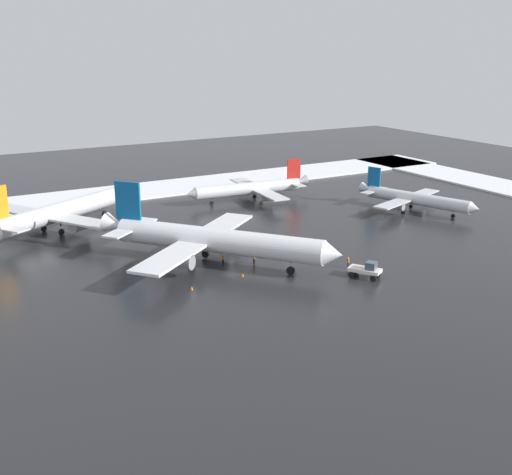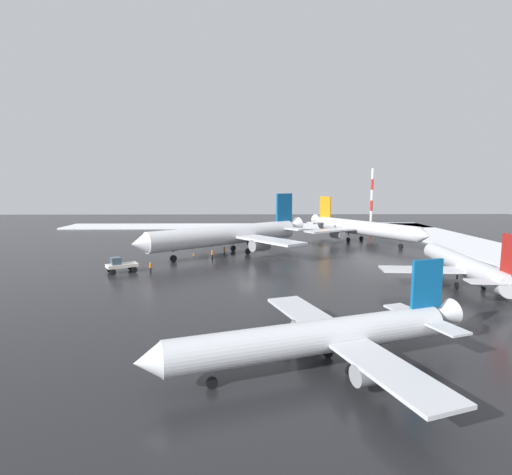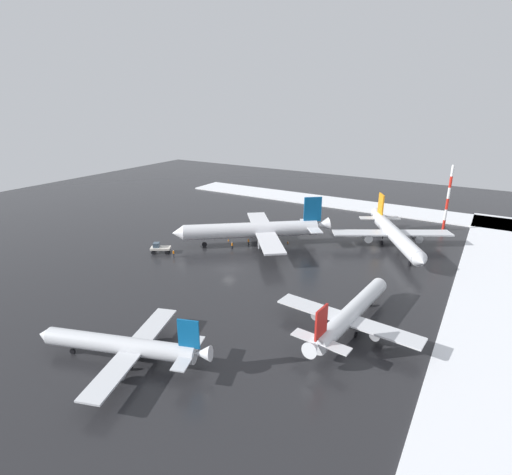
{
  "view_description": "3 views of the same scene",
  "coord_description": "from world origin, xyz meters",
  "px_view_note": "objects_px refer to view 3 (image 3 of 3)",
  "views": [
    {
      "loc": [
        56.9,
        86.69,
        32.14
      ],
      "look_at": [
        7.97,
        2.1,
        2.68
      ],
      "focal_mm": 45.0,
      "sensor_mm": 36.0,
      "label": 1
    },
    {
      "loc": [
        -61.48,
        -0.32,
        13.77
      ],
      "look_at": [
        12.42,
        -1.67,
        3.81
      ],
      "focal_mm": 28.0,
      "sensor_mm": 36.0,
      "label": 2
    },
    {
      "loc": [
        -64.05,
        -45.25,
        34.49
      ],
      "look_at": [
        12.04,
        0.39,
        3.63
      ],
      "focal_mm": 28.0,
      "sensor_mm": 36.0,
      "label": 3
    }
  ],
  "objects_px": {
    "traffic_cone_near_nose": "(288,242)",
    "ground_crew_beside_wing": "(248,241)",
    "airplane_parked_portside": "(351,313)",
    "ground_crew_mid_apron": "(174,253)",
    "ground_crew_near_tug": "(232,245)",
    "traffic_cone_wingtip_side": "(243,230)",
    "airplane_foreground_jet": "(255,230)",
    "airplane_distant_tail": "(124,346)",
    "antenna_mast": "(448,199)",
    "pushback_tug": "(159,248)",
    "traffic_cone_mid_line": "(229,240)",
    "airplane_parked_starboard": "(395,234)"
  },
  "relations": [
    {
      "from": "airplane_foreground_jet",
      "to": "ground_crew_beside_wing",
      "type": "height_order",
      "value": "airplane_foreground_jet"
    },
    {
      "from": "antenna_mast",
      "to": "traffic_cone_near_nose",
      "type": "distance_m",
      "value": 45.91
    },
    {
      "from": "traffic_cone_near_nose",
      "to": "traffic_cone_wingtip_side",
      "type": "distance_m",
      "value": 15.0
    },
    {
      "from": "traffic_cone_near_nose",
      "to": "ground_crew_beside_wing",
      "type": "bearing_deg",
      "value": 128.88
    },
    {
      "from": "airplane_distant_tail",
      "to": "airplane_parked_portside",
      "type": "height_order",
      "value": "airplane_parked_portside"
    },
    {
      "from": "airplane_foreground_jet",
      "to": "traffic_cone_wingtip_side",
      "type": "bearing_deg",
      "value": -79.91
    },
    {
      "from": "ground_crew_near_tug",
      "to": "pushback_tug",
      "type": "bearing_deg",
      "value": -94.5
    },
    {
      "from": "ground_crew_near_tug",
      "to": "ground_crew_mid_apron",
      "type": "relative_size",
      "value": 1.0
    },
    {
      "from": "airplane_parked_starboard",
      "to": "airplane_parked_portside",
      "type": "height_order",
      "value": "airplane_parked_starboard"
    },
    {
      "from": "traffic_cone_near_nose",
      "to": "airplane_parked_starboard",
      "type": "bearing_deg",
      "value": -66.57
    },
    {
      "from": "ground_crew_near_tug",
      "to": "ground_crew_beside_wing",
      "type": "bearing_deg",
      "value": 111.42
    },
    {
      "from": "airplane_foreground_jet",
      "to": "traffic_cone_near_nose",
      "type": "bearing_deg",
      "value": 179.04
    },
    {
      "from": "airplane_parked_portside",
      "to": "ground_crew_mid_apron",
      "type": "xyz_separation_m",
      "value": [
        8.54,
        44.62,
        -1.79
      ]
    },
    {
      "from": "ground_crew_beside_wing",
      "to": "ground_crew_near_tug",
      "type": "distance_m",
      "value": 4.74
    },
    {
      "from": "airplane_foreground_jet",
      "to": "ground_crew_mid_apron",
      "type": "xyz_separation_m",
      "value": [
        -16.86,
        11.68,
        -2.9
      ]
    },
    {
      "from": "antenna_mast",
      "to": "traffic_cone_near_nose",
      "type": "height_order",
      "value": "antenna_mast"
    },
    {
      "from": "ground_crew_mid_apron",
      "to": "airplane_distant_tail",
      "type": "bearing_deg",
      "value": 57.41
    },
    {
      "from": "airplane_parked_starboard",
      "to": "ground_crew_mid_apron",
      "type": "relative_size",
      "value": 18.63
    },
    {
      "from": "airplane_foreground_jet",
      "to": "airplane_parked_portside",
      "type": "bearing_deg",
      "value": 103.9
    },
    {
      "from": "airplane_foreground_jet",
      "to": "antenna_mast",
      "type": "distance_m",
      "value": 53.65
    },
    {
      "from": "traffic_cone_near_nose",
      "to": "traffic_cone_mid_line",
      "type": "distance_m",
      "value": 15.19
    },
    {
      "from": "ground_crew_mid_apron",
      "to": "traffic_cone_wingtip_side",
      "type": "relative_size",
      "value": 3.11
    },
    {
      "from": "airplane_foreground_jet",
      "to": "ground_crew_near_tug",
      "type": "distance_m",
      "value": 6.96
    },
    {
      "from": "airplane_distant_tail",
      "to": "antenna_mast",
      "type": "bearing_deg",
      "value": -127.88
    },
    {
      "from": "airplane_parked_starboard",
      "to": "pushback_tug",
      "type": "bearing_deg",
      "value": -86.3
    },
    {
      "from": "ground_crew_beside_wing",
      "to": "ground_crew_mid_apron",
      "type": "bearing_deg",
      "value": 49.82
    },
    {
      "from": "ground_crew_beside_wing",
      "to": "traffic_cone_wingtip_side",
      "type": "xyz_separation_m",
      "value": [
        8.43,
        7.03,
        -0.7
      ]
    },
    {
      "from": "airplane_foreground_jet",
      "to": "ground_crew_mid_apron",
      "type": "distance_m",
      "value": 20.71
    },
    {
      "from": "airplane_foreground_jet",
      "to": "traffic_cone_mid_line",
      "type": "distance_m",
      "value": 8.07
    },
    {
      "from": "ground_crew_beside_wing",
      "to": "traffic_cone_wingtip_side",
      "type": "distance_m",
      "value": 11.0
    },
    {
      "from": "airplane_parked_starboard",
      "to": "ground_crew_near_tug",
      "type": "xyz_separation_m",
      "value": [
        -20.87,
        33.46,
        -2.49
      ]
    },
    {
      "from": "airplane_foreground_jet",
      "to": "airplane_distant_tail",
      "type": "relative_size",
      "value": 1.3
    },
    {
      "from": "ground_crew_near_tug",
      "to": "ground_crew_mid_apron",
      "type": "bearing_deg",
      "value": -80.92
    },
    {
      "from": "airplane_parked_portside",
      "to": "ground_crew_mid_apron",
      "type": "bearing_deg",
      "value": 84.53
    },
    {
      "from": "airplane_parked_portside",
      "to": "ground_crew_beside_wing",
      "type": "xyz_separation_m",
      "value": [
        24.21,
        34.11,
        -1.79
      ]
    },
    {
      "from": "traffic_cone_mid_line",
      "to": "pushback_tug",
      "type": "bearing_deg",
      "value": 148.35
    },
    {
      "from": "ground_crew_mid_apron",
      "to": "traffic_cone_wingtip_side",
      "type": "xyz_separation_m",
      "value": [
        24.1,
        -3.48,
        -0.7
      ]
    },
    {
      "from": "airplane_parked_starboard",
      "to": "airplane_parked_portside",
      "type": "xyz_separation_m",
      "value": [
        -40.77,
        -2.62,
        -0.71
      ]
    },
    {
      "from": "airplane_parked_portside",
      "to": "ground_crew_mid_apron",
      "type": "height_order",
      "value": "airplane_parked_portside"
    },
    {
      "from": "airplane_foreground_jet",
      "to": "ground_crew_beside_wing",
      "type": "xyz_separation_m",
      "value": [
        -1.2,
        1.16,
        -2.9
      ]
    },
    {
      "from": "airplane_distant_tail",
      "to": "ground_crew_beside_wing",
      "type": "relative_size",
      "value": 14.83
    },
    {
      "from": "pushback_tug",
      "to": "traffic_cone_mid_line",
      "type": "xyz_separation_m",
      "value": [
        15.13,
        -9.32,
        -1.01
      ]
    },
    {
      "from": "airplane_foreground_jet",
      "to": "antenna_mast",
      "type": "relative_size",
      "value": 1.81
    },
    {
      "from": "airplane_parked_starboard",
      "to": "ground_crew_near_tug",
      "type": "height_order",
      "value": "airplane_parked_starboard"
    },
    {
      "from": "traffic_cone_near_nose",
      "to": "ground_crew_near_tug",
      "type": "bearing_deg",
      "value": 137.3
    },
    {
      "from": "airplane_parked_portside",
      "to": "traffic_cone_wingtip_side",
      "type": "height_order",
      "value": "airplane_parked_portside"
    },
    {
      "from": "ground_crew_beside_wing",
      "to": "ground_crew_mid_apron",
      "type": "distance_m",
      "value": 18.86
    },
    {
      "from": "airplane_parked_portside",
      "to": "traffic_cone_near_nose",
      "type": "bearing_deg",
      "value": 46.12
    },
    {
      "from": "airplane_parked_starboard",
      "to": "traffic_cone_near_nose",
      "type": "xyz_separation_m",
      "value": [
        -10.26,
        23.67,
        -3.19
      ]
    },
    {
      "from": "antenna_mast",
      "to": "airplane_foreground_jet",
      "type": "bearing_deg",
      "value": 133.16
    }
  ]
}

